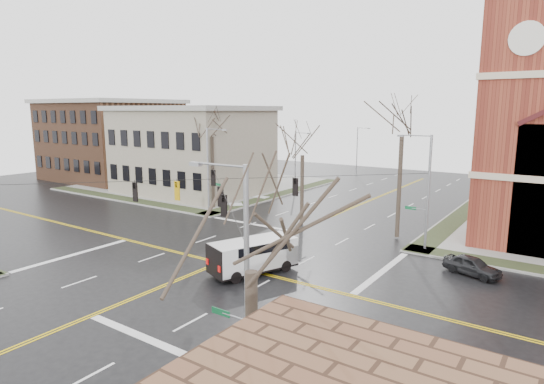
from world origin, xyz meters
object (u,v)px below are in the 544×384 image
Objects in this scene: streetlight_north_a at (296,159)px; signal_pole_nw at (209,168)px; tree_se at (251,257)px; tree_ne at (402,128)px; streetlight_north_b at (358,149)px; signal_pole_ne at (426,189)px; signal_pole_se at (243,278)px; parked_car_a at (472,266)px; tree_nw_near at (302,151)px; tree_nw_far at (212,132)px; cargo_van at (256,253)px.

signal_pole_nw is at bearing -92.32° from streetlight_north_a.
streetlight_north_a is at bearing 120.07° from tree_se.
tree_ne is at bearing -36.95° from streetlight_north_a.
signal_pole_nw reaches higher than streetlight_north_b.
signal_pole_se is at bearing -90.00° from signal_pole_ne.
tree_nw_near is (-16.88, 5.79, 6.48)m from parked_car_a.
tree_nw_far reaches higher than tree_nw_near.
streetlight_north_b is (-21.97, 59.50, -0.48)m from signal_pole_se.
signal_pole_nw is at bearing -168.00° from tree_nw_near.
signal_pole_se is 0.75× the size of tree_nw_far.
tree_se reaches higher than signal_pole_ne.
signal_pole_se is at bearing -69.73° from streetlight_north_b.
tree_se reaches higher than signal_pole_se.
signal_pole_ne is at bearing -9.80° from tree_nw_near.
streetlight_north_b is at bearing 90.00° from streetlight_north_a.
cargo_van is 16.66m from tree_ne.
streetlight_north_b is 67.04m from tree_se.
streetlight_north_a is 0.61× the size of tree_ne.
streetlight_north_b is 0.83× the size of tree_se.
parked_car_a is at bearing 77.25° from signal_pole_se.
tree_se is at bearing -59.93° from streetlight_north_a.
signal_pole_se is at bearing -174.12° from parked_car_a.
streetlight_north_b reaches higher than cargo_van.
signal_pole_se is 1.40× the size of cargo_van.
signal_pole_ne is at bearing 0.00° from signal_pole_nw.
streetlight_north_a is 0.81× the size of tree_nw_near.
signal_pole_ne and signal_pole_nw have the same top height.
signal_pole_ne reaches higher than parked_car_a.
tree_ne is 28.57m from tree_se.
signal_pole_nw is 18.99m from cargo_van.
signal_pole_se is 14.45m from cargo_van.
tree_nw_far is 1.21× the size of tree_nw_near.
tree_se is (24.52, -62.34, 2.54)m from streetlight_north_b.
signal_pole_se is at bearing -46.25° from tree_nw_far.
signal_pole_nw is at bearing 134.27° from tree_se.
cargo_van is at bearing -124.71° from signal_pole_ne.
tree_nw_far reaches higher than streetlight_north_a.
streetlight_north_a is (-21.97, 16.50, -0.48)m from signal_pole_ne.
signal_pole_nw reaches higher than cargo_van.
signal_pole_ne is 5.79m from tree_ne.
signal_pole_se is at bearing -33.20° from cargo_van.
streetlight_north_b is at bearing 105.43° from tree_nw_near.
tree_nw_far is 38.63m from tree_se.
signal_pole_se is 20.32m from parked_car_a.
signal_pole_nw is 1.12× the size of streetlight_north_b.
tree_se reaches higher than cargo_van.
cargo_van is 0.65× the size of tree_nw_near.
tree_ne reaches higher than signal_pole_ne.
streetlight_north_a is 17.40m from tree_nw_near.
cargo_van is at bearing -38.00° from signal_pole_nw.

